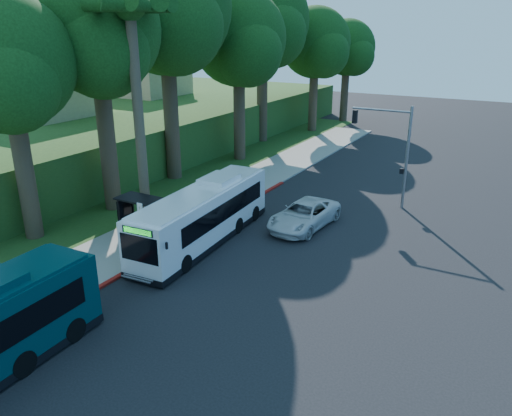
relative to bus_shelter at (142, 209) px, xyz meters
The scene contains 18 objects.
ground 8.00m from the bus_shelter, 21.51° to the left, with size 140.00×140.00×0.00m, color black.
sidewalk 3.35m from the bus_shelter, 90.90° to the left, with size 4.50×70.00×0.12m, color gray.
red_curb 3.07m from the bus_shelter, 26.83° to the right, with size 0.25×30.00×0.13m, color #A01811.
grass_verge 9.90m from the bus_shelter, 126.16° to the left, with size 8.00×70.00×0.06m, color #234719.
bus_shelter is the anchor object (origin of this frame).
stop_sign_pole 2.85m from the bus_shelter, 49.08° to the right, with size 0.35×0.06×3.17m.
traffic_signal_pole 17.15m from the bus_shelter, 49.36° to the left, with size 4.10×0.30×7.00m.
palm_tree 10.70m from the bus_shelter, 124.80° to the left, with size 4.20×4.20×14.40m.
hillside_backdrop 26.18m from the bus_shelter, 136.68° to the left, with size 24.00×60.00×8.80m.
tree_0 11.08m from the bus_shelter, 151.08° to the left, with size 8.40×8.00×15.70m.
tree_1 16.56m from the bus_shelter, 119.45° to the left, with size 10.50×10.00×18.26m.
tree_2 21.25m from the bus_shelter, 103.83° to the left, with size 8.82×8.40×15.12m.
tree_3 29.46m from the bus_shelter, 103.86° to the left, with size 10.08×9.60×17.28m.
tree_4 35.97m from the bus_shelter, 96.78° to the left, with size 8.40×8.00×14.14m.
tree_5 43.55m from the bus_shelter, 94.21° to the left, with size 7.35×7.00×12.86m.
tree_6 10.21m from the bus_shelter, 150.84° to the right, with size 7.56×7.20×13.74m.
white_bus 3.71m from the bus_shelter, 21.79° to the left, with size 3.23×11.78×3.47m.
pickup 9.87m from the bus_shelter, 39.45° to the left, with size 2.67×5.80×1.61m, color silver.
Camera 1 is at (11.98, -23.40, 11.87)m, focal length 35.00 mm.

